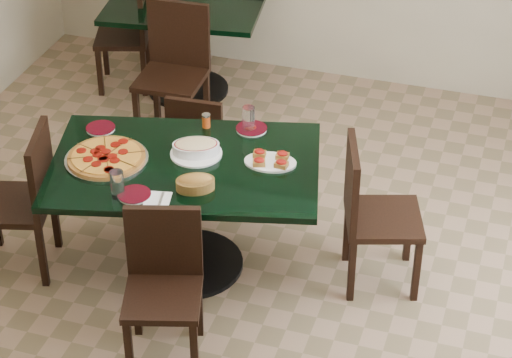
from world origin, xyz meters
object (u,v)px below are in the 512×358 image
(back_chair_left, at_px, (132,29))
(bruschetta_platter, at_px, (270,160))
(chair_near, at_px, (164,278))
(lasagna_casserole, at_px, (196,148))
(chair_right, at_px, (369,208))
(back_chair_near, at_px, (175,63))
(main_table, at_px, (186,189))
(chair_left, at_px, (26,194))
(chair_far, at_px, (199,141))
(pepperoni_pizza, at_px, (106,157))
(bread_basket, at_px, (195,183))
(back_table, at_px, (186,30))

(back_chair_left, relative_size, bruschetta_platter, 2.68)
(chair_near, bearing_deg, lasagna_casserole, 81.01)
(chair_right, bearing_deg, back_chair_near, 35.60)
(main_table, xyz_separation_m, back_chair_left, (-1.23, 2.03, -0.08))
(chair_right, bearing_deg, chair_left, 86.25)
(chair_left, height_order, bruschetta_platter, chair_left)
(chair_far, distance_m, chair_near, 1.44)
(chair_near, xyz_separation_m, chair_right, (0.91, 0.89, 0.04))
(pepperoni_pizza, bearing_deg, main_table, 13.47)
(chair_near, height_order, chair_right, chair_right)
(chair_far, distance_m, pepperoni_pizza, 0.92)
(chair_left, height_order, pepperoni_pizza, chair_left)
(bread_basket, relative_size, bruschetta_platter, 0.80)
(chair_far, bearing_deg, chair_near, 99.49)
(back_chair_near, distance_m, bruschetta_platter, 1.76)
(chair_right, relative_size, bruschetta_platter, 2.87)
(bruschetta_platter, bearing_deg, back_chair_left, 125.42)
(chair_far, relative_size, bruschetta_platter, 2.45)
(chair_near, height_order, bruschetta_platter, chair_near)
(main_table, relative_size, back_chair_near, 1.76)
(bread_basket, bearing_deg, chair_near, -118.20)
(back_chair_near, height_order, lasagna_casserole, back_chair_near)
(bread_basket, height_order, bruschetta_platter, bread_basket)
(chair_near, distance_m, bread_basket, 0.56)
(chair_far, bearing_deg, pepperoni_pizza, 69.45)
(main_table, distance_m, lasagna_casserole, 0.25)
(back_chair_left, relative_size, bread_basket, 3.36)
(chair_far, relative_size, lasagna_casserole, 2.50)
(main_table, distance_m, bread_basket, 0.35)
(back_table, distance_m, back_chair_near, 0.59)
(bread_basket, bearing_deg, back_table, 86.16)
(back_chair_near, bearing_deg, chair_far, -60.63)
(back_table, height_order, pepperoni_pizza, pepperoni_pizza)
(main_table, height_order, pepperoni_pizza, pepperoni_pizza)
(main_table, distance_m, chair_near, 0.71)
(back_chair_near, distance_m, pepperoni_pizza, 1.61)
(lasagna_casserole, bearing_deg, chair_left, -178.97)
(pepperoni_pizza, xyz_separation_m, bruschetta_platter, (0.91, 0.25, 0.01))
(chair_far, relative_size, chair_left, 0.85)
(chair_right, height_order, pepperoni_pizza, chair_right)
(back_table, relative_size, chair_left, 1.35)
(chair_right, bearing_deg, back_chair_left, 33.81)
(chair_near, xyz_separation_m, back_chair_left, (-1.36, 2.71, 0.00))
(chair_far, xyz_separation_m, back_chair_left, (-1.04, 1.31, 0.05))
(back_table, distance_m, bread_basket, 2.48)
(chair_right, height_order, back_chair_near, back_chair_near)
(pepperoni_pizza, height_order, bread_basket, bread_basket)
(chair_near, xyz_separation_m, back_chair_near, (-0.79, 2.17, 0.07))
(chair_right, distance_m, bruschetta_platter, 0.63)
(main_table, bearing_deg, pepperoni_pizza, 179.67)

